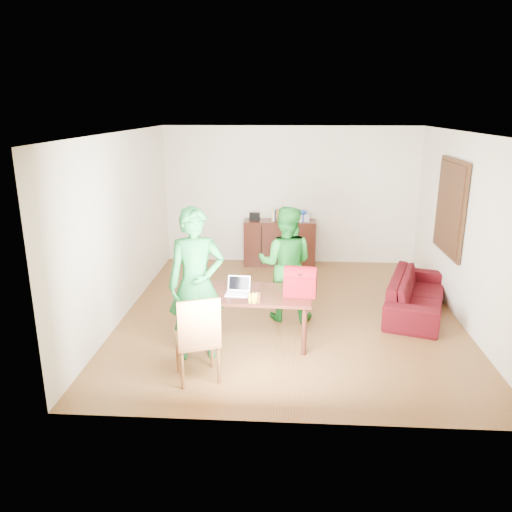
# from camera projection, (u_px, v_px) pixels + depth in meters

# --- Properties ---
(room) EXTENTS (5.20, 5.70, 2.90)m
(room) POSITION_uv_depth(u_px,v_px,m) (292.00, 229.00, 7.38)
(room) COLOR #4B2912
(room) RESTS_ON ground
(table) EXTENTS (1.50, 0.88, 0.69)m
(table) POSITION_uv_depth(u_px,v_px,m) (255.00, 299.00, 6.59)
(table) COLOR black
(table) RESTS_ON ground
(chair) EXTENTS (0.60, 0.59, 1.05)m
(chair) POSITION_uv_depth(u_px,v_px,m) (198.00, 355.00, 5.73)
(chair) COLOR brown
(chair) RESTS_ON ground
(person_near) EXTENTS (0.78, 0.60, 1.91)m
(person_near) POSITION_uv_depth(u_px,v_px,m) (196.00, 284.00, 6.11)
(person_near) COLOR #145B25
(person_near) RESTS_ON ground
(person_far) EXTENTS (0.89, 0.73, 1.70)m
(person_far) POSITION_uv_depth(u_px,v_px,m) (286.00, 264.00, 7.27)
(person_far) COLOR #15621B
(person_far) RESTS_ON ground
(laptop) EXTENTS (0.31, 0.23, 0.21)m
(laptop) POSITION_uv_depth(u_px,v_px,m) (237.00, 291.00, 6.50)
(laptop) COLOR white
(laptop) RESTS_ON table
(bananas) EXTENTS (0.17, 0.13, 0.06)m
(bananas) POSITION_uv_depth(u_px,v_px,m) (253.00, 302.00, 6.20)
(bananas) COLOR gold
(bananas) RESTS_ON table
(bottle) EXTENTS (0.06, 0.06, 0.16)m
(bottle) POSITION_uv_depth(u_px,v_px,m) (258.00, 297.00, 6.21)
(bottle) COLOR #572E13
(bottle) RESTS_ON table
(red_bag) EXTENTS (0.44, 0.29, 0.31)m
(red_bag) POSITION_uv_depth(u_px,v_px,m) (300.00, 284.00, 6.45)
(red_bag) COLOR maroon
(red_bag) RESTS_ON table
(sofa) EXTENTS (1.35, 2.10, 0.57)m
(sofa) POSITION_uv_depth(u_px,v_px,m) (417.00, 294.00, 7.66)
(sofa) COLOR #3B0907
(sofa) RESTS_ON ground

